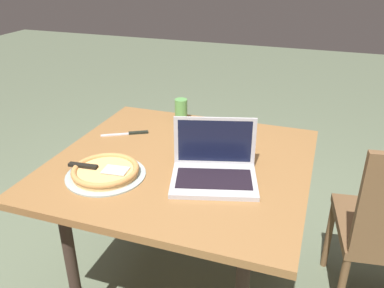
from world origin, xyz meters
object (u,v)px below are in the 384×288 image
(pizza_plate, at_px, (223,131))
(table_knife, at_px, (130,133))
(dining_table, at_px, (181,177))
(laptop, at_px, (214,168))
(pizza_tray, at_px, (105,171))
(drink_cup, at_px, (181,109))

(pizza_plate, bearing_deg, table_knife, 20.51)
(pizza_plate, bearing_deg, dining_table, 74.40)
(table_knife, bearing_deg, laptop, 152.20)
(pizza_plate, relative_size, table_knife, 1.21)
(pizza_tray, relative_size, table_knife, 1.52)
(dining_table, bearing_deg, drink_cup, -69.50)
(laptop, height_order, drink_cup, laptop)
(drink_cup, bearing_deg, dining_table, 110.50)
(laptop, height_order, table_knife, laptop)
(pizza_plate, xyz_separation_m, drink_cup, (0.25, -0.10, 0.04))
(pizza_plate, height_order, drink_cup, drink_cup)
(table_knife, height_order, drink_cup, drink_cup)
(laptop, height_order, pizza_plate, laptop)
(table_knife, relative_size, drink_cup, 1.83)
(pizza_plate, height_order, pizza_tray, pizza_tray)
(dining_table, distance_m, drink_cup, 0.48)
(pizza_plate, distance_m, table_knife, 0.46)
(table_knife, bearing_deg, drink_cup, -124.05)
(pizza_plate, xyz_separation_m, table_knife, (0.43, 0.16, -0.01))
(pizza_plate, xyz_separation_m, pizza_tray, (0.33, 0.55, 0.01))
(laptop, bearing_deg, pizza_plate, -79.51)
(pizza_tray, bearing_deg, dining_table, -137.72)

